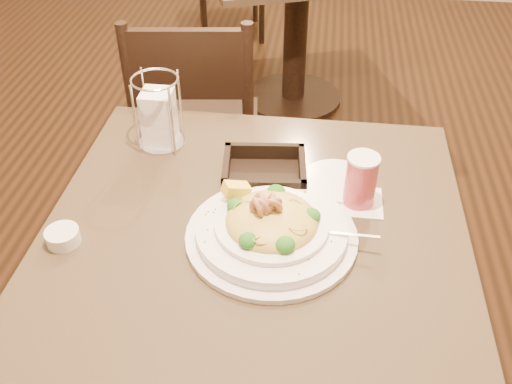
# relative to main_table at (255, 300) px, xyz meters

# --- Properties ---
(main_table) EXTENTS (0.90, 0.90, 0.75)m
(main_table) POSITION_rel_main_table_xyz_m (0.00, 0.00, 0.00)
(main_table) COLOR black
(main_table) RESTS_ON ground
(background_table) EXTENTS (1.16, 1.16, 0.75)m
(background_table) POSITION_rel_main_table_xyz_m (-0.03, 1.86, 0.00)
(background_table) COLOR black
(background_table) RESTS_ON ground
(dining_chair_near) EXTENTS (0.47, 0.47, 0.93)m
(dining_chair_near) POSITION_rel_main_table_xyz_m (-0.30, 0.76, -0.02)
(dining_chair_near) COLOR black
(dining_chair_near) RESTS_ON ground
(pasta_bowl) EXTENTS (0.40, 0.36, 0.11)m
(pasta_bowl) POSITION_rel_main_table_xyz_m (0.04, -0.03, 0.27)
(pasta_bowl) COLOR white
(pasta_bowl) RESTS_ON main_table
(drink_glass) EXTENTS (0.11, 0.11, 0.12)m
(drink_glass) POSITION_rel_main_table_xyz_m (0.22, 0.11, 0.30)
(drink_glass) COLOR white
(drink_glass) RESTS_ON main_table
(bread_basket) EXTENTS (0.21, 0.17, 0.05)m
(bread_basket) POSITION_rel_main_table_xyz_m (0.00, 0.17, 0.26)
(bread_basket) COLOR black
(bread_basket) RESTS_ON main_table
(napkin_caddy) EXTENTS (0.12, 0.12, 0.19)m
(napkin_caddy) POSITION_rel_main_table_xyz_m (-0.28, 0.29, 0.32)
(napkin_caddy) COLOR silver
(napkin_caddy) RESTS_ON main_table
(side_plate) EXTENTS (0.20, 0.20, 0.01)m
(side_plate) POSITION_rel_main_table_xyz_m (0.17, 0.18, 0.24)
(side_plate) COLOR white
(side_plate) RESTS_ON main_table
(butter_ramekin) EXTENTS (0.08, 0.08, 0.03)m
(butter_ramekin) POSITION_rel_main_table_xyz_m (-0.39, -0.09, 0.25)
(butter_ramekin) COLOR white
(butter_ramekin) RESTS_ON main_table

